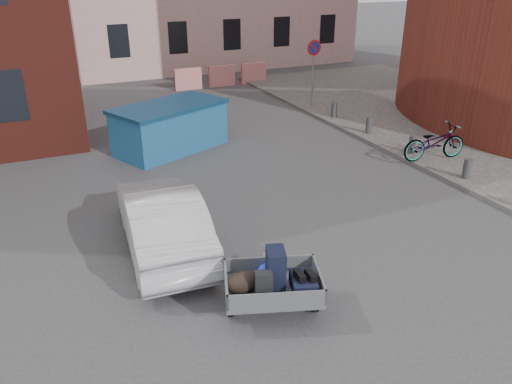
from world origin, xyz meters
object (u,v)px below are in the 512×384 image
trailer (272,283)px  dumpster (170,127)px  bicycle (434,142)px  silver_car (162,219)px

trailer → dumpster: 8.81m
trailer → dumpster: (0.74, 8.78, 0.14)m
dumpster → bicycle: bearing=-56.9°
dumpster → silver_car: (-1.85, -5.92, -0.06)m
dumpster → bicycle: size_ratio=1.97×
trailer → silver_car: silver_car is taller
trailer → bicycle: 8.68m
silver_car → trailer: bearing=116.0°
trailer → bicycle: bearing=49.3°
bicycle → dumpster: bearing=65.0°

